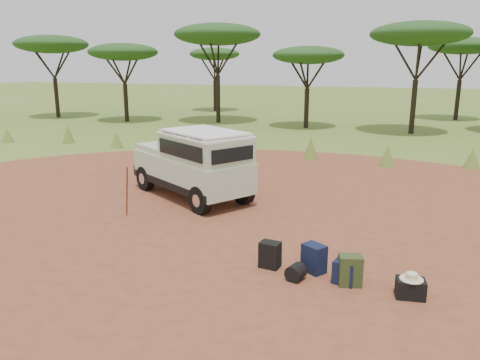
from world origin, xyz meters
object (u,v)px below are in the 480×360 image
(walking_staff, at_px, (127,192))
(safari_vehicle, at_px, (194,165))
(backpack_black, at_px, (270,255))
(backpack_olive, at_px, (350,271))
(hard_case, at_px, (410,289))
(backpack_navy, at_px, (314,258))
(duffel_navy, at_px, (345,273))

(walking_staff, bearing_deg, safari_vehicle, 24.74)
(safari_vehicle, relative_size, backpack_black, 8.42)
(backpack_black, bearing_deg, backpack_olive, -1.81)
(walking_staff, xyz_separation_m, backpack_olive, (5.71, -1.98, -0.40))
(walking_staff, distance_m, backpack_olive, 6.06)
(backpack_black, height_order, backpack_olive, backpack_olive)
(backpack_black, bearing_deg, hard_case, -1.04)
(safari_vehicle, relative_size, backpack_navy, 8.00)
(safari_vehicle, bearing_deg, duffel_navy, -8.48)
(backpack_black, distance_m, backpack_olive, 1.55)
(safari_vehicle, xyz_separation_m, backpack_black, (3.34, -3.95, -0.72))
(backpack_black, xyz_separation_m, backpack_olive, (1.53, -0.26, 0.02))
(backpack_navy, relative_size, duffel_navy, 1.27)
(backpack_black, relative_size, duffel_navy, 1.21)
(safari_vehicle, height_order, backpack_navy, safari_vehicle)
(hard_case, bearing_deg, backpack_black, 163.44)
(walking_staff, height_order, duffel_navy, walking_staff)
(backpack_olive, xyz_separation_m, duffel_navy, (-0.09, 0.02, -0.06))
(safari_vehicle, relative_size, walking_staff, 3.08)
(walking_staff, bearing_deg, backpack_olive, -63.72)
(backpack_navy, distance_m, duffel_navy, 0.68)
(hard_case, bearing_deg, duffel_navy, 164.02)
(safari_vehicle, distance_m, backpack_black, 5.22)
(backpack_olive, bearing_deg, walking_staff, 145.35)
(duffel_navy, bearing_deg, backpack_navy, 166.67)
(safari_vehicle, relative_size, duffel_navy, 10.14)
(backpack_olive, xyz_separation_m, hard_case, (1.01, -0.14, -0.11))
(duffel_navy, bearing_deg, backpack_olive, -0.86)
(walking_staff, relative_size, backpack_navy, 2.60)
(backpack_navy, height_order, hard_case, backpack_navy)
(safari_vehicle, distance_m, backpack_navy, 5.74)
(backpack_navy, height_order, duffel_navy, backpack_navy)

